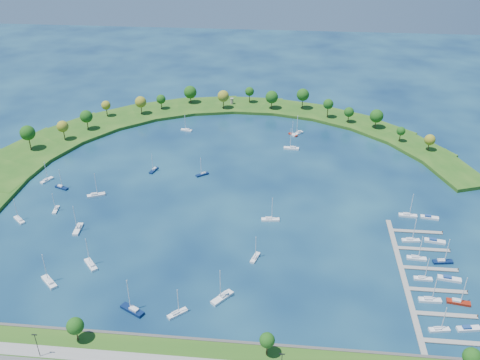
# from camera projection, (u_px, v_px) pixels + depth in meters

# --- Properties ---
(ground) EXTENTS (700.00, 700.00, 0.00)m
(ground) POSITION_uv_depth(u_px,v_px,m) (230.00, 191.00, 265.62)
(ground) COLOR #071A3F
(ground) RESTS_ON ground
(breakwater) EXTENTS (286.74, 247.64, 2.00)m
(breakwater) POSITION_uv_depth(u_px,v_px,m) (163.00, 145.00, 311.16)
(breakwater) COLOR #1E5115
(breakwater) RESTS_ON ground
(breakwater_trees) EXTENTS (242.35, 96.53, 15.12)m
(breakwater_trees) POSITION_uv_depth(u_px,v_px,m) (220.00, 107.00, 338.59)
(breakwater_trees) COLOR #382314
(breakwater_trees) RESTS_ON breakwater
(harbor_tower) EXTENTS (2.60, 2.60, 4.34)m
(harbor_tower) POSITION_uv_depth(u_px,v_px,m) (232.00, 101.00, 366.26)
(harbor_tower) COLOR gray
(harbor_tower) RESTS_ON breakwater
(dock_system) EXTENTS (24.28, 82.00, 1.60)m
(dock_system) POSITION_uv_depth(u_px,v_px,m) (422.00, 279.00, 205.48)
(dock_system) COLOR gray
(dock_system) RESTS_ON ground
(moored_boat_0) EXTENTS (7.60, 6.92, 11.84)m
(moored_boat_0) POSITION_uv_depth(u_px,v_px,m) (19.00, 219.00, 241.21)
(moored_boat_0) COLOR white
(moored_boat_0) RESTS_ON ground
(moored_boat_1) EXTENTS (10.07, 7.17, 14.61)m
(moored_boat_1) POSITION_uv_depth(u_px,v_px,m) (132.00, 309.00, 189.56)
(moored_boat_1) COLOR #0B1C45
(moored_boat_1) RESTS_ON ground
(moored_boat_2) EXTENTS (7.68, 3.82, 10.88)m
(moored_boat_2) POSITION_uv_depth(u_px,v_px,m) (186.00, 130.00, 331.06)
(moored_boat_2) COLOR white
(moored_boat_2) RESTS_ON ground
(moored_boat_3) EXTENTS (7.88, 8.51, 13.34)m
(moored_boat_3) POSITION_uv_depth(u_px,v_px,m) (91.00, 264.00, 212.40)
(moored_boat_3) COLOR white
(moored_boat_3) RESTS_ON ground
(moored_boat_4) EXTENTS (7.55, 8.55, 13.15)m
(moored_boat_4) POSITION_uv_depth(u_px,v_px,m) (298.00, 133.00, 326.27)
(moored_boat_4) COLOR white
(moored_boat_4) RESTS_ON ground
(moored_boat_5) EXTENTS (7.38, 6.93, 11.64)m
(moored_boat_5) POSITION_uv_depth(u_px,v_px,m) (177.00, 313.00, 188.16)
(moored_boat_5) COLOR white
(moored_boat_5) RESTS_ON ground
(moored_boat_6) EXTENTS (5.13, 7.84, 11.24)m
(moored_boat_6) POSITION_uv_depth(u_px,v_px,m) (47.00, 180.00, 274.15)
(moored_boat_6) COLOR white
(moored_boat_6) RESTS_ON ground
(moored_boat_7) EXTENTS (9.22, 6.09, 13.22)m
(moored_boat_7) POSITION_uv_depth(u_px,v_px,m) (96.00, 195.00, 260.68)
(moored_boat_7) COLOR white
(moored_boat_7) RESTS_ON ground
(moored_boat_8) EXTENTS (8.79, 8.38, 13.96)m
(moored_boat_8) POSITION_uv_depth(u_px,v_px,m) (49.00, 281.00, 203.07)
(moored_boat_8) COLOR white
(moored_boat_8) RESTS_ON ground
(moored_boat_9) EXTENTS (8.72, 3.29, 12.51)m
(moored_boat_9) POSITION_uv_depth(u_px,v_px,m) (270.00, 219.00, 241.50)
(moored_boat_9) COLOR white
(moored_boat_9) RESTS_ON ground
(moored_boat_10) EXTENTS (4.14, 7.67, 10.85)m
(moored_boat_10) POSITION_uv_depth(u_px,v_px,m) (255.00, 257.00, 216.66)
(moored_boat_10) COLOR white
(moored_boat_10) RESTS_ON ground
(moored_boat_11) EXTENTS (9.26, 3.20, 13.38)m
(moored_boat_11) POSITION_uv_depth(u_px,v_px,m) (291.00, 148.00, 307.73)
(moored_boat_11) COLOR white
(moored_boat_11) RESTS_ON ground
(moored_boat_12) EXTENTS (7.10, 6.12, 10.83)m
(moored_boat_12) POSITION_uv_depth(u_px,v_px,m) (202.00, 174.00, 279.76)
(moored_boat_12) COLOR #0B1C45
(moored_boat_12) RESTS_ON ground
(moored_boat_13) EXTENTS (2.78, 6.99, 9.99)m
(moored_boat_13) POSITION_uv_depth(u_px,v_px,m) (56.00, 209.00, 249.02)
(moored_boat_13) COLOR white
(moored_boat_13) RESTS_ON ground
(moored_boat_14) EXTENTS (7.92, 4.85, 11.27)m
(moored_boat_14) POSITION_uv_depth(u_px,v_px,m) (61.00, 187.00, 267.55)
(moored_boat_14) COLOR #0B1C45
(moored_boat_14) RESTS_ON ground
(moored_boat_15) EXTENTS (8.33, 9.41, 14.49)m
(moored_boat_15) POSITION_uv_depth(u_px,v_px,m) (222.00, 297.00, 195.38)
(moored_boat_15) COLOR white
(moored_boat_15) RESTS_ON ground
(moored_boat_16) EXTENTS (3.36, 9.40, 13.54)m
(moored_boat_16) POSITION_uv_depth(u_px,v_px,m) (78.00, 228.00, 234.66)
(moored_boat_16) COLOR white
(moored_boat_16) RESTS_ON ground
(moored_boat_17) EXTENTS (6.21, 5.73, 9.72)m
(moored_boat_17) POSITION_uv_depth(u_px,v_px,m) (293.00, 134.00, 325.01)
(moored_boat_17) COLOR maroon
(moored_boat_17) RESTS_ON ground
(moored_boat_18) EXTENTS (4.06, 7.72, 10.93)m
(moored_boat_18) POSITION_uv_depth(u_px,v_px,m) (154.00, 170.00, 283.89)
(moored_boat_18) COLOR #0B1C45
(moored_boat_18) RESTS_ON ground
(docked_boat_0) EXTENTS (7.69, 3.31, 10.94)m
(docked_boat_0) POSITION_uv_depth(u_px,v_px,m) (439.00, 329.00, 181.30)
(docked_boat_0) COLOR white
(docked_boat_0) RESTS_ON ground
(docked_boat_1) EXTENTS (8.78, 3.81, 1.73)m
(docked_boat_1) POSITION_uv_depth(u_px,v_px,m) (468.00, 328.00, 181.77)
(docked_boat_1) COLOR white
(docked_boat_1) RESTS_ON ground
(docked_boat_2) EXTENTS (8.53, 2.60, 12.45)m
(docked_boat_2) POSITION_uv_depth(u_px,v_px,m) (430.00, 299.00, 194.24)
(docked_boat_2) COLOR white
(docked_boat_2) RESTS_ON ground
(docked_boat_3) EXTENTS (8.92, 3.73, 12.72)m
(docked_boat_3) POSITION_uv_depth(u_px,v_px,m) (458.00, 302.00, 193.23)
(docked_boat_3) COLOR maroon
(docked_boat_3) RESTS_ON ground
(docked_boat_4) EXTENTS (7.33, 2.21, 10.71)m
(docked_boat_4) POSITION_uv_depth(u_px,v_px,m) (423.00, 278.00, 205.02)
(docked_boat_4) COLOR white
(docked_boat_4) RESTS_ON ground
(docked_boat_5) EXTENTS (9.35, 3.93, 1.85)m
(docked_boat_5) POSITION_uv_depth(u_px,v_px,m) (449.00, 279.00, 204.93)
(docked_boat_5) COLOR white
(docked_boat_5) RESTS_ON ground
(docked_boat_6) EXTENTS (8.24, 2.84, 11.91)m
(docked_boat_6) POSITION_uv_depth(u_px,v_px,m) (416.00, 258.00, 216.27)
(docked_boat_6) COLOR white
(docked_boat_6) RESTS_ON ground
(docked_boat_7) EXTENTS (8.59, 3.46, 12.27)m
(docked_boat_7) POSITION_uv_depth(u_px,v_px,m) (443.00, 261.00, 214.23)
(docked_boat_7) COLOR #0B1C45
(docked_boat_7) RESTS_ON ground
(docked_boat_8) EXTENTS (8.12, 3.03, 11.66)m
(docked_boat_8) POSITION_uv_depth(u_px,v_px,m) (411.00, 240.00, 227.33)
(docked_boat_8) COLOR white
(docked_boat_8) RESTS_ON ground
(docked_boat_9) EXTENTS (9.28, 3.96, 1.83)m
(docked_boat_9) POSITION_uv_depth(u_px,v_px,m) (435.00, 241.00, 226.83)
(docked_boat_9) COLOR white
(docked_boat_9) RESTS_ON ground
(docked_boat_10) EXTENTS (8.65, 2.89, 12.53)m
(docked_boat_10) POSITION_uv_depth(u_px,v_px,m) (408.00, 215.00, 244.52)
(docked_boat_10) COLOR white
(docked_boat_10) RESTS_ON ground
(docked_boat_11) EXTENTS (8.60, 3.52, 1.70)m
(docked_boat_11) POSITION_uv_depth(u_px,v_px,m) (429.00, 217.00, 243.24)
(docked_boat_11) COLOR white
(docked_boat_11) RESTS_ON ground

